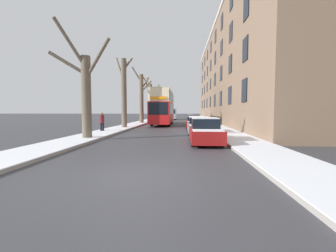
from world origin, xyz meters
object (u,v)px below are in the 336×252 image
at_px(double_decker_bus, 163,106).
at_px(parked_car_1, 198,126).
at_px(bare_tree_left_2, 142,97).
at_px(parked_car_2, 195,123).
at_px(bare_tree_left_1, 124,91).
at_px(bare_tree_left_0, 85,91).
at_px(oncoming_van, 171,114).
at_px(bare_tree_left_3, 150,100).
at_px(parked_car_0, 205,131).
at_px(parked_car_3, 193,120).
at_px(pedestrian_left_sidewalk, 102,121).

bearing_deg(double_decker_bus, parked_car_1, -71.49).
xyz_separation_m(bare_tree_left_2, parked_car_1, (7.41, -14.52, -3.30)).
relative_size(parked_car_1, parked_car_2, 1.04).
height_order(bare_tree_left_1, double_decker_bus, bare_tree_left_1).
bearing_deg(bare_tree_left_0, bare_tree_left_2, 89.79).
bearing_deg(oncoming_van, parked_car_2, -81.48).
distance_m(bare_tree_left_1, bare_tree_left_3, 18.54).
xyz_separation_m(parked_car_0, parked_car_1, (-0.00, 5.63, -0.03)).
bearing_deg(parked_car_0, bare_tree_left_0, 172.74).
bearing_deg(oncoming_van, double_decker_bus, -90.52).
bearing_deg(bare_tree_left_0, parked_car_3, 63.65).
bearing_deg(double_decker_bus, parked_car_0, -77.15).
bearing_deg(double_decker_bus, pedestrian_left_sidewalk, -109.80).
distance_m(parked_car_0, parked_car_1, 5.63).
bearing_deg(bare_tree_left_2, parked_car_2, -51.21).
distance_m(bare_tree_left_1, parked_car_0, 13.40).
xyz_separation_m(bare_tree_left_0, bare_tree_left_1, (-0.05, 9.61, 0.92)).
height_order(bare_tree_left_0, double_decker_bus, bare_tree_left_0).
bearing_deg(bare_tree_left_2, pedestrian_left_sidewalk, -93.39).
distance_m(bare_tree_left_2, parked_car_1, 16.63).
bearing_deg(double_decker_bus, bare_tree_left_0, -101.68).
height_order(bare_tree_left_3, oncoming_van, bare_tree_left_3).
bearing_deg(parked_car_0, parked_car_3, 90.00).
distance_m(bare_tree_left_0, parked_car_0, 7.92).
xyz_separation_m(bare_tree_left_1, parked_car_2, (7.53, 0.36, -3.39)).
bearing_deg(parked_car_2, bare_tree_left_0, -126.89).
relative_size(bare_tree_left_0, parked_car_0, 1.72).
height_order(bare_tree_left_2, parked_car_3, bare_tree_left_2).
bearing_deg(bare_tree_left_0, parked_car_0, -7.26).
bearing_deg(parked_car_2, bare_tree_left_1, -177.27).
relative_size(bare_tree_left_3, oncoming_van, 1.51).
distance_m(double_decker_bus, oncoming_van, 19.06).
distance_m(bare_tree_left_3, parked_car_2, 19.91).
height_order(double_decker_bus, parked_car_2, double_decker_bus).
xyz_separation_m(parked_car_1, parked_car_3, (0.00, 10.43, 0.00)).
bearing_deg(bare_tree_left_1, parked_car_2, 2.73).
distance_m(parked_car_2, oncoming_van, 26.05).
relative_size(bare_tree_left_1, parked_car_0, 1.84).
bearing_deg(bare_tree_left_2, bare_tree_left_1, -90.71).
distance_m(bare_tree_left_1, bare_tree_left_2, 9.58).
bearing_deg(parked_car_0, double_decker_bus, 102.85).
xyz_separation_m(bare_tree_left_3, double_decker_bus, (3.37, -11.44, -1.39)).
height_order(parked_car_3, oncoming_van, oncoming_van).
xyz_separation_m(bare_tree_left_0, parked_car_3, (7.48, 15.11, -2.45)).
relative_size(bare_tree_left_3, pedestrian_left_sidewalk, 4.72).
height_order(bare_tree_left_3, parked_car_2, bare_tree_left_3).
height_order(double_decker_bus, parked_car_0, double_decker_bus).
bearing_deg(parked_car_3, double_decker_bus, 158.34).
relative_size(bare_tree_left_0, parked_car_3, 1.78).
relative_size(parked_car_0, oncoming_van, 0.78).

